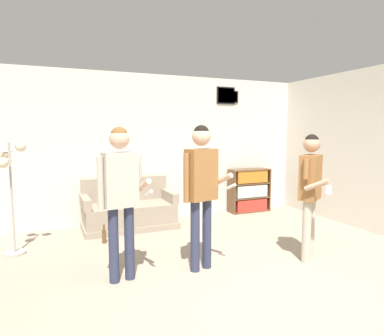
{
  "coord_description": "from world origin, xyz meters",
  "views": [
    {
      "loc": [
        -1.98,
        -2.37,
        1.66
      ],
      "look_at": [
        -0.17,
        1.89,
        1.16
      ],
      "focal_mm": 32.0,
      "sensor_mm": 36.0,
      "label": 1
    }
  ],
  "objects_px": {
    "bookshelf": "(249,190)",
    "person_player_foreground_center": "(201,181)",
    "floor_lamp": "(11,178)",
    "person_watcher_holding_cup": "(310,184)",
    "bottle_on_floor": "(104,236)",
    "couch": "(129,211)",
    "person_player_foreground_left": "(120,187)"
  },
  "relations": [
    {
      "from": "bookshelf",
      "to": "floor_lamp",
      "type": "xyz_separation_m",
      "value": [
        -4.28,
        -0.88,
        0.6
      ]
    },
    {
      "from": "person_player_foreground_left",
      "to": "bottle_on_floor",
      "type": "xyz_separation_m",
      "value": [
        0.01,
        1.39,
        -0.94
      ]
    },
    {
      "from": "couch",
      "to": "bookshelf",
      "type": "height_order",
      "value": "bookshelf"
    },
    {
      "from": "person_watcher_holding_cup",
      "to": "bottle_on_floor",
      "type": "xyz_separation_m",
      "value": [
        -2.33,
        1.72,
        -0.88
      ]
    },
    {
      "from": "couch",
      "to": "person_watcher_holding_cup",
      "type": "xyz_separation_m",
      "value": [
        1.8,
        -2.4,
        0.71
      ]
    },
    {
      "from": "bookshelf",
      "to": "bottle_on_floor",
      "type": "bearing_deg",
      "value": -163.95
    },
    {
      "from": "floor_lamp",
      "to": "person_player_foreground_left",
      "type": "bearing_deg",
      "value": -50.0
    },
    {
      "from": "floor_lamp",
      "to": "person_watcher_holding_cup",
      "type": "bearing_deg",
      "value": -26.12
    },
    {
      "from": "person_player_foreground_center",
      "to": "bottle_on_floor",
      "type": "relative_size",
      "value": 6.13
    },
    {
      "from": "bookshelf",
      "to": "person_player_foreground_left",
      "type": "bearing_deg",
      "value": -143.65
    },
    {
      "from": "floor_lamp",
      "to": "person_player_foreground_left",
      "type": "relative_size",
      "value": 0.89
    },
    {
      "from": "person_player_foreground_left",
      "to": "bottle_on_floor",
      "type": "relative_size",
      "value": 6.05
    },
    {
      "from": "bookshelf",
      "to": "person_player_foreground_center",
      "type": "distance_m",
      "value": 3.25
    },
    {
      "from": "floor_lamp",
      "to": "person_player_foreground_left",
      "type": "distance_m",
      "value": 1.83
    },
    {
      "from": "floor_lamp",
      "to": "person_player_foreground_center",
      "type": "relative_size",
      "value": 0.88
    },
    {
      "from": "floor_lamp",
      "to": "bottle_on_floor",
      "type": "xyz_separation_m",
      "value": [
        1.19,
        -0.01,
        -0.93
      ]
    },
    {
      "from": "person_player_foreground_left",
      "to": "person_watcher_holding_cup",
      "type": "distance_m",
      "value": 2.36
    },
    {
      "from": "bookshelf",
      "to": "person_watcher_holding_cup",
      "type": "relative_size",
      "value": 0.55
    },
    {
      "from": "couch",
      "to": "bottle_on_floor",
      "type": "height_order",
      "value": "couch"
    },
    {
      "from": "bookshelf",
      "to": "bottle_on_floor",
      "type": "xyz_separation_m",
      "value": [
        -3.09,
        -0.89,
        -0.33
      ]
    },
    {
      "from": "bookshelf",
      "to": "person_player_foreground_center",
      "type": "relative_size",
      "value": 0.51
    },
    {
      "from": "couch",
      "to": "person_watcher_holding_cup",
      "type": "bearing_deg",
      "value": -53.2
    },
    {
      "from": "bookshelf",
      "to": "person_watcher_holding_cup",
      "type": "height_order",
      "value": "person_watcher_holding_cup"
    },
    {
      "from": "person_player_foreground_center",
      "to": "bottle_on_floor",
      "type": "xyz_separation_m",
      "value": [
        -0.93,
        1.45,
        -0.96
      ]
    },
    {
      "from": "couch",
      "to": "person_player_foreground_center",
      "type": "relative_size",
      "value": 0.9
    },
    {
      "from": "couch",
      "to": "floor_lamp",
      "type": "bearing_deg",
      "value": -158.47
    },
    {
      "from": "person_watcher_holding_cup",
      "to": "couch",
      "type": "bearing_deg",
      "value": 126.8
    },
    {
      "from": "person_player_foreground_center",
      "to": "person_watcher_holding_cup",
      "type": "height_order",
      "value": "person_player_foreground_center"
    },
    {
      "from": "floor_lamp",
      "to": "person_watcher_holding_cup",
      "type": "xyz_separation_m",
      "value": [
        3.52,
        -1.72,
        -0.05
      ]
    },
    {
      "from": "person_player_foreground_left",
      "to": "bottle_on_floor",
      "type": "distance_m",
      "value": 1.68
    },
    {
      "from": "person_player_foreground_center",
      "to": "bookshelf",
      "type": "bearing_deg",
      "value": 47.25
    },
    {
      "from": "floor_lamp",
      "to": "couch",
      "type": "bearing_deg",
      "value": 21.53
    }
  ]
}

